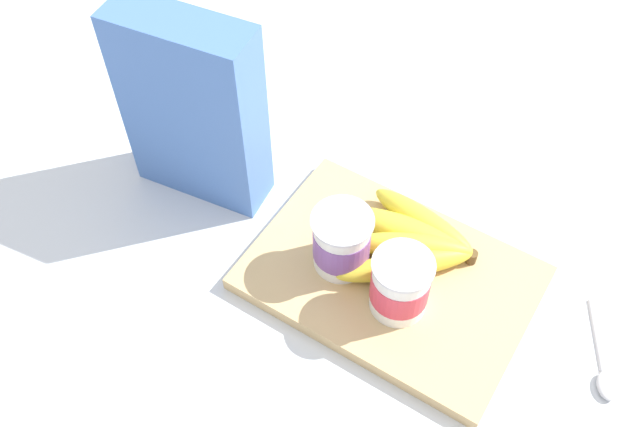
{
  "coord_description": "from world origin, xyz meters",
  "views": [
    {
      "loc": [
        -0.18,
        0.45,
        0.77
      ],
      "look_at": [
        0.11,
        0.0,
        0.07
      ],
      "focal_mm": 39.74,
      "sensor_mm": 36.0,
      "label": 1
    }
  ],
  "objects_px": {
    "yogurt_cup_back": "(342,241)",
    "spoon": "(603,364)",
    "cutting_board": "(391,278)",
    "banana_bunch": "(412,241)",
    "cereal_box": "(193,110)",
    "yogurt_cup_front": "(400,285)"
  },
  "relations": [
    {
      "from": "spoon",
      "to": "cutting_board",
      "type": "bearing_deg",
      "value": 6.53
    },
    {
      "from": "cereal_box",
      "to": "yogurt_cup_front",
      "type": "relative_size",
      "value": 3.17
    },
    {
      "from": "cereal_box",
      "to": "banana_bunch",
      "type": "relative_size",
      "value": 1.55
    },
    {
      "from": "yogurt_cup_back",
      "to": "yogurt_cup_front",
      "type": "bearing_deg",
      "value": 169.79
    },
    {
      "from": "cereal_box",
      "to": "banana_bunch",
      "type": "xyz_separation_m",
      "value": [
        -0.3,
        -0.04,
        -0.1
      ]
    },
    {
      "from": "cereal_box",
      "to": "cutting_board",
      "type": "bearing_deg",
      "value": 170.37
    },
    {
      "from": "yogurt_cup_front",
      "to": "yogurt_cup_back",
      "type": "relative_size",
      "value": 0.99
    },
    {
      "from": "yogurt_cup_back",
      "to": "banana_bunch",
      "type": "relative_size",
      "value": 0.49
    },
    {
      "from": "yogurt_cup_back",
      "to": "spoon",
      "type": "distance_m",
      "value": 0.34
    },
    {
      "from": "yogurt_cup_back",
      "to": "banana_bunch",
      "type": "height_order",
      "value": "yogurt_cup_back"
    },
    {
      "from": "banana_bunch",
      "to": "yogurt_cup_back",
      "type": "bearing_deg",
      "value": 43.92
    },
    {
      "from": "cutting_board",
      "to": "yogurt_cup_back",
      "type": "height_order",
      "value": "yogurt_cup_back"
    },
    {
      "from": "yogurt_cup_front",
      "to": "spoon",
      "type": "distance_m",
      "value": 0.25
    },
    {
      "from": "cereal_box",
      "to": "yogurt_cup_back",
      "type": "relative_size",
      "value": 3.15
    },
    {
      "from": "cutting_board",
      "to": "banana_bunch",
      "type": "distance_m",
      "value": 0.05
    },
    {
      "from": "cutting_board",
      "to": "spoon",
      "type": "height_order",
      "value": "cutting_board"
    },
    {
      "from": "cereal_box",
      "to": "spoon",
      "type": "xyz_separation_m",
      "value": [
        -0.57,
        -0.02,
        -0.13
      ]
    },
    {
      "from": "yogurt_cup_back",
      "to": "spoon",
      "type": "bearing_deg",
      "value": -171.68
    },
    {
      "from": "cereal_box",
      "to": "spoon",
      "type": "distance_m",
      "value": 0.58
    },
    {
      "from": "cutting_board",
      "to": "cereal_box",
      "type": "distance_m",
      "value": 0.33
    },
    {
      "from": "cereal_box",
      "to": "banana_bunch",
      "type": "bearing_deg",
      "value": 179.07
    },
    {
      "from": "banana_bunch",
      "to": "yogurt_cup_front",
      "type": "bearing_deg",
      "value": 106.15
    }
  ]
}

